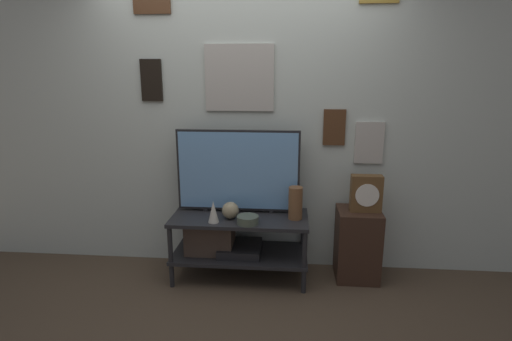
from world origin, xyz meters
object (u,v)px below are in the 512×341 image
Objects in this scene: vase_round_glass at (230,210)px; mantel_clock at (366,194)px; vase_wide_bowl at (248,220)px; vase_slim_bronze at (213,212)px; vase_tall_ceramic at (295,203)px; television at (238,171)px.

mantel_clock is (1.12, 0.12, 0.14)m from vase_round_glass.
vase_wide_bowl is 0.57× the size of mantel_clock.
vase_slim_bronze is 0.66× the size of vase_tall_ceramic.
television is at bearing 165.43° from vase_tall_ceramic.
television is 0.45m from vase_wide_bowl.
television is at bearing 177.20° from mantel_clock.
vase_round_glass is (0.12, 0.10, -0.02)m from vase_slim_bronze.
vase_tall_ceramic is (0.66, 0.14, 0.05)m from vase_slim_bronze.
television reaches higher than vase_tall_ceramic.
vase_slim_bronze is at bearing -170.08° from mantel_clock.
vase_slim_bronze is at bearing -167.89° from vase_tall_ceramic.
vase_tall_ceramic is 0.88× the size of mantel_clock.
mantel_clock is (0.97, 0.23, 0.18)m from vase_wide_bowl.
vase_slim_bronze is (-0.17, -0.27, -0.28)m from television.
mantel_clock is at bearing 7.40° from vase_tall_ceramic.
vase_tall_ceramic is 0.42m from vase_wide_bowl.
vase_round_glass is 0.46× the size of mantel_clock.
vase_slim_bronze reaches higher than vase_round_glass.
vase_slim_bronze is 1.27× the size of vase_round_glass.
television reaches higher than vase_slim_bronze.
mantel_clock reaches higher than vase_wide_bowl.
vase_round_glass is at bearing 145.43° from vase_wide_bowl.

